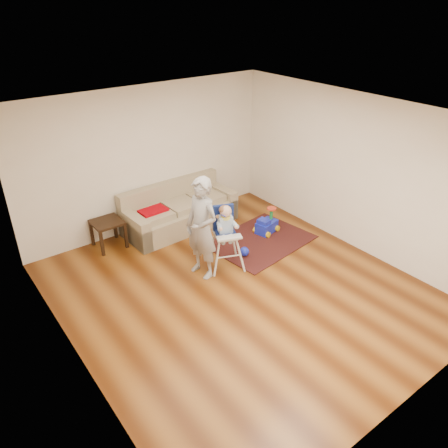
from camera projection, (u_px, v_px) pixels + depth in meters
ground at (239, 290)px, 6.79m from camera, size 5.50×5.50×0.00m
room_envelope at (219, 167)px, 6.26m from camera, size 5.04×5.52×2.72m
sofa at (180, 207)px, 8.40m from camera, size 2.23×1.00×0.85m
side_table at (109, 234)px, 7.83m from camera, size 0.51×0.51×0.51m
area_rug at (260, 241)px, 8.11m from camera, size 1.97×1.58×0.01m
ride_on_toy at (267, 221)px, 8.28m from camera, size 0.48×0.39×0.46m
toy_ball at (244, 251)px, 7.60m from camera, size 0.17×0.17×0.17m
high_chair at (226, 238)px, 7.14m from camera, size 0.68×0.68×1.13m
adult at (202, 228)px, 6.80m from camera, size 0.51×0.68×1.69m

